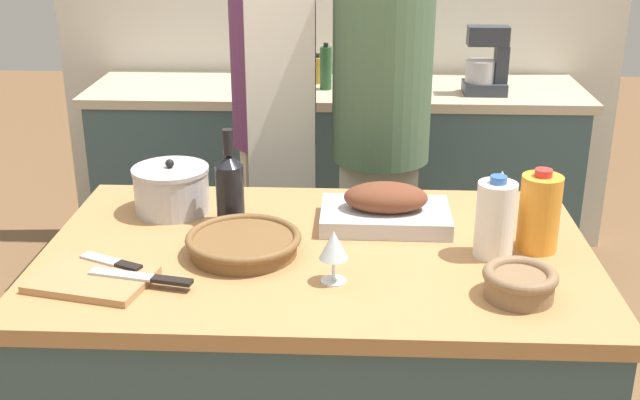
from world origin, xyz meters
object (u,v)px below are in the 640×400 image
wine_glass_right (334,247)px  stand_mixer (486,66)px  milk_jug (495,219)px  wine_glass_left (501,184)px  roasting_pan (385,209)px  person_cook_guest (381,124)px  condiment_bottle_tall (317,70)px  knife_chef (144,277)px  person_cook_aproned (274,105)px  stock_pot (172,189)px  mixing_bowl (520,282)px  wine_bottle_green (230,187)px  juice_jug (539,213)px  cutting_board (92,280)px  condiment_bottle_extra (255,64)px  condiment_bottle_short (326,68)px  knife_paring (113,262)px  wicker_basket (244,243)px

wine_glass_right → stand_mixer: bearing=71.2°
milk_jug → wine_glass_left: bearing=77.5°
roasting_pan → person_cook_guest: size_ratio=0.20×
wine_glass_right → condiment_bottle_tall: (-0.13, 1.92, -0.01)m
knife_chef → person_cook_aproned: size_ratio=0.14×
stock_pot → condiment_bottle_tall: same height
roasting_pan → milk_jug: 0.32m
mixing_bowl → person_cook_guest: bearing=104.1°
milk_jug → wine_bottle_green: 0.70m
juice_jug → cutting_board: bearing=-167.4°
wine_bottle_green → person_cook_aproned: bearing=86.9°
roasting_pan → stock_pot: size_ratio=1.63×
roasting_pan → mixing_bowl: size_ratio=2.09×
cutting_board → person_cook_guest: bearing=57.7°
cutting_board → wine_bottle_green: (0.27, 0.37, 0.09)m
cutting_board → condiment_bottle_extra: condiment_bottle_extra is taller
condiment_bottle_extra → person_cook_aproned: size_ratio=0.11×
condiment_bottle_short → person_cook_aproned: person_cook_aproned is taller
stock_pot → wine_bottle_green: (0.18, -0.07, 0.04)m
wine_glass_left → condiment_bottle_tall: 1.61m
stock_pot → wine_glass_right: 0.62m
wine_glass_right → person_cook_aproned: (-0.25, 1.12, 0.04)m
cutting_board → stock_pot: (0.09, 0.45, 0.06)m
cutting_board → wine_glass_right: bearing=3.5°
milk_jug → cutting_board: bearing=-168.3°
wine_glass_left → condiment_bottle_short: (-0.53, 1.39, 0.02)m
condiment_bottle_extra → person_cook_guest: size_ratio=0.11×
mixing_bowl → person_cook_guest: size_ratio=0.10×
cutting_board → person_cook_aproned: 1.20m
knife_chef → knife_paring: (-0.09, 0.08, -0.00)m
wine_glass_left → person_cook_aproned: person_cook_aproned is taller
mixing_bowl → wine_glass_right: (-0.41, 0.06, 0.05)m
knife_paring → person_cook_aproned: size_ratio=0.09×
condiment_bottle_tall → condiment_bottle_short: size_ratio=0.66×
wicker_basket → milk_jug: milk_jug is taller
wine_bottle_green → condiment_bottle_tall: size_ratio=1.96×
wine_glass_right → stand_mixer: stand_mixer is taller
wine_glass_right → condiment_bottle_short: bearing=92.8°
knife_paring → stock_pot: bearing=81.0°
wine_glass_right → condiment_bottle_short: size_ratio=0.63×
wicker_basket → condiment_bottle_short: (0.14, 1.66, 0.09)m
condiment_bottle_short → person_cook_aproned: (-0.16, -0.68, 0.01)m
condiment_bottle_short → wine_glass_right: bearing=-87.2°
juice_jug → condiment_bottle_extra: (-0.91, 1.70, 0.01)m
cutting_board → juice_jug: size_ratio=1.39×
wicker_basket → stock_pot: 0.36m
knife_paring → person_cook_guest: person_cook_guest is taller
wine_bottle_green → wine_glass_left: wine_bottle_green is taller
stock_pot → wine_glass_right: size_ratio=1.67×
wine_glass_right → person_cook_guest: person_cook_guest is taller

